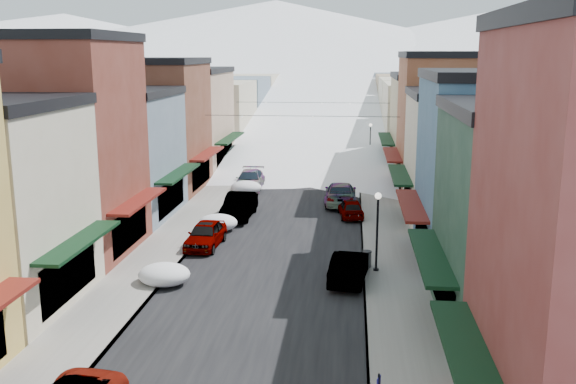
% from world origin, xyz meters
% --- Properties ---
extents(road, '(10.00, 160.00, 0.01)m').
position_xyz_m(road, '(0.00, 60.00, 0.01)').
color(road, black).
rests_on(road, ground).
extents(sidewalk_left, '(3.20, 160.00, 0.15)m').
position_xyz_m(sidewalk_left, '(-6.60, 60.00, 0.07)').
color(sidewalk_left, gray).
rests_on(sidewalk_left, ground).
extents(sidewalk_right, '(3.20, 160.00, 0.15)m').
position_xyz_m(sidewalk_right, '(6.60, 60.00, 0.07)').
color(sidewalk_right, gray).
rests_on(sidewalk_right, ground).
extents(curb_left, '(0.10, 160.00, 0.15)m').
position_xyz_m(curb_left, '(-5.05, 60.00, 0.07)').
color(curb_left, slate).
rests_on(curb_left, ground).
extents(curb_right, '(0.10, 160.00, 0.15)m').
position_xyz_m(curb_right, '(5.05, 60.00, 0.07)').
color(curb_right, slate).
rests_on(curb_right, ground).
extents(bldg_l_brick_near, '(12.30, 8.20, 12.50)m').
position_xyz_m(bldg_l_brick_near, '(-13.69, 20.50, 6.26)').
color(bldg_l_brick_near, maroon).
rests_on(bldg_l_brick_near, ground).
extents(bldg_l_grayblue, '(11.30, 9.20, 9.00)m').
position_xyz_m(bldg_l_grayblue, '(-13.19, 29.00, 4.51)').
color(bldg_l_grayblue, slate).
rests_on(bldg_l_grayblue, ground).
extents(bldg_l_brick_far, '(13.30, 9.20, 11.00)m').
position_xyz_m(bldg_l_brick_far, '(-14.19, 38.00, 5.51)').
color(bldg_l_brick_far, brown).
rests_on(bldg_l_brick_far, ground).
extents(bldg_l_tan, '(11.30, 11.20, 10.00)m').
position_xyz_m(bldg_l_tan, '(-13.19, 48.00, 5.01)').
color(bldg_l_tan, tan).
rests_on(bldg_l_tan, ground).
extents(bldg_r_green, '(11.30, 9.20, 9.50)m').
position_xyz_m(bldg_r_green, '(13.19, 12.00, 4.76)').
color(bldg_r_green, '#1B3929').
rests_on(bldg_r_green, ground).
extents(bldg_r_blue, '(11.30, 9.20, 10.50)m').
position_xyz_m(bldg_r_blue, '(13.19, 21.00, 5.26)').
color(bldg_r_blue, '#375D7D').
rests_on(bldg_r_blue, ground).
extents(bldg_r_cream, '(12.30, 9.20, 9.00)m').
position_xyz_m(bldg_r_cream, '(13.69, 30.00, 4.51)').
color(bldg_r_cream, beige).
rests_on(bldg_r_cream, ground).
extents(bldg_r_brick_far, '(13.30, 9.20, 11.50)m').
position_xyz_m(bldg_r_brick_far, '(14.19, 39.00, 5.76)').
color(bldg_r_brick_far, brown).
rests_on(bldg_r_brick_far, ground).
extents(bldg_r_tan, '(11.30, 11.20, 9.50)m').
position_xyz_m(bldg_r_tan, '(13.19, 49.00, 4.76)').
color(bldg_r_tan, tan).
rests_on(bldg_r_tan, ground).
extents(distant_blocks, '(34.00, 55.00, 8.00)m').
position_xyz_m(distant_blocks, '(0.00, 83.00, 4.00)').
color(distant_blocks, gray).
rests_on(distant_blocks, ground).
extents(mountain_ridge, '(670.00, 340.00, 34.00)m').
position_xyz_m(mountain_ridge, '(-19.47, 277.18, 14.36)').
color(mountain_ridge, silver).
rests_on(mountain_ridge, ground).
extents(overhead_cables, '(16.40, 15.04, 0.04)m').
position_xyz_m(overhead_cables, '(0.00, 47.50, 6.20)').
color(overhead_cables, black).
rests_on(overhead_cables, ground).
extents(car_silver_sedan, '(2.03, 4.59, 1.54)m').
position_xyz_m(car_silver_sedan, '(-4.30, 22.48, 0.77)').
color(car_silver_sedan, '#9FA2A7').
rests_on(car_silver_sedan, ground).
extents(car_dark_hatch, '(1.96, 5.27, 1.72)m').
position_xyz_m(car_dark_hatch, '(-3.50, 29.50, 0.86)').
color(car_dark_hatch, black).
rests_on(car_dark_hatch, ground).
extents(car_silver_wagon, '(2.40, 5.53, 1.58)m').
position_xyz_m(car_silver_wagon, '(-4.30, 39.24, 0.79)').
color(car_silver_wagon, '#ABADB3').
rests_on(car_silver_wagon, ground).
extents(car_green_sedan, '(2.17, 4.82, 1.54)m').
position_xyz_m(car_green_sedan, '(4.30, 17.43, 0.77)').
color(car_green_sedan, black).
rests_on(car_green_sedan, ground).
extents(car_gray_suv, '(2.08, 4.09, 1.33)m').
position_xyz_m(car_gray_suv, '(4.30, 30.45, 0.67)').
color(car_gray_suv, gray).
rests_on(car_gray_suv, ground).
extents(car_black_sedan, '(2.47, 5.91, 1.71)m').
position_xyz_m(car_black_sedan, '(3.50, 34.35, 0.85)').
color(car_black_sedan, black).
rests_on(car_black_sedan, ground).
extents(car_lane_silver, '(2.36, 5.16, 1.71)m').
position_xyz_m(car_lane_silver, '(-1.33, 62.22, 0.86)').
color(car_lane_silver, '#ABB0B4').
rests_on(car_lane_silver, ground).
extents(car_lane_white, '(3.05, 5.89, 1.59)m').
position_xyz_m(car_lane_white, '(2.20, 62.21, 0.79)').
color(car_lane_white, silver).
rests_on(car_lane_white, ground).
extents(trash_can, '(0.53, 0.53, 0.90)m').
position_xyz_m(trash_can, '(5.20, 19.21, 0.61)').
color(trash_can, '#585A5D').
rests_on(trash_can, sidewalk_right).
extents(streetlamp_near, '(0.35, 0.35, 4.20)m').
position_xyz_m(streetlamp_near, '(5.70, 18.76, 2.80)').
color(streetlamp_near, black).
rests_on(streetlamp_near, sidewalk_right).
extents(streetlamp_far, '(0.33, 0.33, 4.00)m').
position_xyz_m(streetlamp_far, '(6.20, 54.00, 2.67)').
color(streetlamp_far, black).
rests_on(streetlamp_far, sidewalk_right).
extents(snow_pile_near, '(2.61, 2.80, 1.10)m').
position_xyz_m(snow_pile_near, '(-4.88, 16.00, 0.53)').
color(snow_pile_near, white).
rests_on(snow_pile_near, ground).
extents(snow_pile_mid, '(2.55, 2.77, 1.08)m').
position_xyz_m(snow_pile_mid, '(-4.28, 26.18, 0.52)').
color(snow_pile_mid, white).
rests_on(snow_pile_mid, ground).
extents(snow_pile_far, '(2.56, 2.78, 1.08)m').
position_xyz_m(snow_pile_far, '(-4.28, 37.42, 0.52)').
color(snow_pile_far, white).
rests_on(snow_pile_far, ground).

